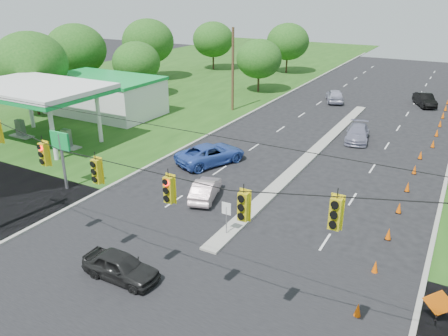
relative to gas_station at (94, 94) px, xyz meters
The scene contains 36 objects.
ground 31.23m from the gas_station, 40.57° to the right, with size 160.00×160.00×0.00m, color black.
grass_left 6.87m from the gas_station, behind, with size 40.00×160.00×0.06m, color #1E4714.
cross_street 31.23m from the gas_station, 40.57° to the right, with size 160.00×14.00×0.02m, color black.
curb_left 16.89m from the gas_station, 35.78° to the left, with size 0.25×110.00×0.16m, color gray.
median 23.79m from the gas_station, ahead, with size 1.00×34.00×0.18m, color gray.
median_sign 27.62m from the gas_station, 31.07° to the right, with size 0.55×0.06×2.05m.
signal_span 31.83m from the gas_station, 42.00° to the right, with size 25.60×0.32×9.00m.
utility_pole_far_left 14.93m from the gas_station, 41.21° to the left, with size 0.28×0.28×9.00m, color #422D1C.
gas_station is the anchor object (origin of this frame).
cone_0 36.03m from the gas_station, 28.65° to the right, with size 0.32×0.32×0.70m, color #E55705.
cone_1 34.49m from the gas_station, 23.53° to the right, with size 0.32×0.32×0.70m, color #E55705.
cone_2 33.25m from the gas_station, 17.98° to the right, with size 0.32×0.32×0.70m, color #E55705.
cone_3 32.35m from the gas_station, 12.06° to the right, with size 0.32×0.32×0.70m, color #E55705.
cone_4 31.80m from the gas_station, ahead, with size 0.32×0.32×0.70m, color #E55705.
cone_5 31.64m from the gas_station, ahead, with size 0.32×0.32×0.70m, color #E55705.
cone_6 31.86m from the gas_station, ahead, with size 0.32×0.32×0.70m, color #E55705.
cone_7 33.04m from the gas_station, 12.72° to the left, with size 0.32×0.32×0.70m, color #E55705.
cone_8 33.98m from the gas_station, 18.49° to the left, with size 0.32×0.32×0.70m, color #E55705.
cone_9 35.25m from the gas_station, 23.91° to the left, with size 0.32×0.32×0.70m, color #E55705.
cone_10 36.80m from the gas_station, 28.91° to the left, with size 0.32×0.32×0.70m, color #E55705.
cone_11 38.61m from the gas_station, 33.46° to the left, with size 0.32×0.32×0.70m, color #E55705.
cone_12 40.65m from the gas_station, 37.59° to the left, with size 0.32×0.32×0.70m, color #E55705.
work_sign_0 38.11m from the gas_station, 25.25° to the right, with size 1.27×0.58×1.37m.
tree_1 7.38m from the gas_station, 160.57° to the right, with size 7.56×7.56×8.82m.
tree_2 10.19m from the gas_station, 103.60° to the left, with size 5.88×5.88×6.86m.
tree_3 21.66m from the gas_station, 112.93° to the left, with size 7.56×7.56×8.82m.
tree_4 32.14m from the gas_station, 97.82° to the left, with size 6.72×6.72×7.84m.
tree_5 22.05m from the gas_station, 63.99° to the left, with size 5.88×5.88×6.86m.
tree_6 35.67m from the gas_station, 77.60° to the left, with size 6.72×6.72×7.84m.
tree_14 13.29m from the gas_station, 143.18° to the left, with size 7.56×7.56×8.82m.
black_sedan 29.21m from the gas_station, 43.43° to the right, with size 1.56×3.89×1.32m, color black.
white_sedan 22.94m from the gas_station, 28.12° to the right, with size 1.35×3.86×1.27m, color silver.
blue_pickup 18.16m from the gas_station, 16.97° to the right, with size 2.60×5.65×1.57m, color #3355B1.
silver_car_far 26.69m from the gas_station, 12.97° to the left, with size 1.93×4.74×1.37m, color gray.
silver_car_oncoming 27.88m from the gas_station, 43.86° to the left, with size 1.84×4.56×1.56m, color #A2A2B9.
dark_car_receding 37.36m from the gas_station, 37.06° to the left, with size 1.57×4.49×1.48m, color black.
Camera 1 is at (10.16, -12.40, 12.74)m, focal length 35.00 mm.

